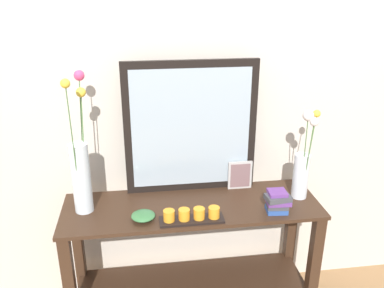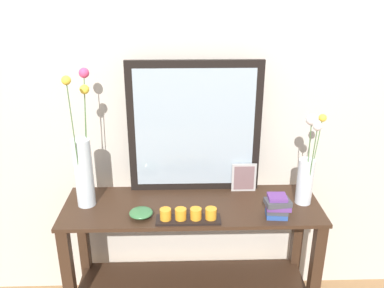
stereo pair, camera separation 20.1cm
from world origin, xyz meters
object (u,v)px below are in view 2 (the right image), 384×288
Objects in this scene: candle_tray at (188,216)px; decorative_bowl at (141,213)px; console_table at (192,250)px; mirror_leaning at (195,128)px; vase_right at (306,173)px; book_stack at (277,206)px; tall_vase_left at (83,165)px; picture_frame_small at (244,178)px.

candle_tray is 2.68× the size of decorative_bowl.
mirror_leaning is at bearing 84.00° from console_table.
mirror_leaning reaches higher than console_table.
vase_right is 0.87m from decorative_bowl.
console_table is 1.85× the size of mirror_leaning.
book_stack reaches higher than candle_tray.
vase_right is 4.33× the size of decorative_bowl.
vase_right is 0.24m from book_stack.
tall_vase_left is (-0.57, -0.15, -0.14)m from mirror_leaning.
mirror_leaning is 0.39m from picture_frame_small.
tall_vase_left is 1.38× the size of vase_right.
vase_right is 1.61× the size of candle_tray.
mirror_leaning is at bearing 173.12° from picture_frame_small.
picture_frame_small is (0.29, 0.15, 0.37)m from console_table.
candle_tray is 2.39× the size of book_stack.
tall_vase_left is at bearing -164.85° from mirror_leaning.
console_table is 1.90× the size of tall_vase_left.
mirror_leaning is 0.47m from candle_tray.
decorative_bowl is at bearing -155.00° from picture_frame_small.
tall_vase_left is 5.34× the size of book_stack.
candle_tray reaches higher than console_table.
book_stack is (0.40, -0.31, -0.31)m from mirror_leaning.
decorative_bowl is at bearing -172.51° from vase_right.
tall_vase_left is at bearing 177.33° from console_table.
decorative_bowl is at bearing -24.64° from tall_vase_left.
console_table is 0.75m from vase_right.
mirror_leaning reaches higher than book_stack.
mirror_leaning reaches higher than candle_tray.
tall_vase_left is 1.00m from book_stack.
console_table is 8.20× the size of picture_frame_small.
picture_frame_small is at bearing 154.01° from vase_right.
vase_right is 3.86× the size of book_stack.
tall_vase_left reaches higher than vase_right.
mirror_leaning is 5.49× the size of book_stack.
console_table is 0.67m from mirror_leaning.
picture_frame_small reaches higher than book_stack.
mirror_leaning is 2.29× the size of candle_tray.
console_table is 10.17× the size of book_stack.
console_table is 2.63× the size of vase_right.
picture_frame_small is 1.24× the size of book_stack.
tall_vase_left is 2.23× the size of candle_tray.
mirror_leaning is at bearing 46.32° from decorative_bowl.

